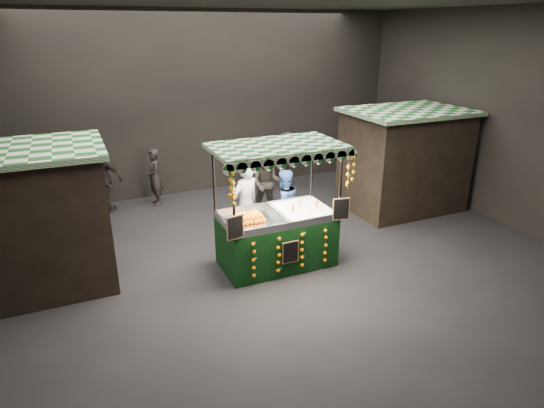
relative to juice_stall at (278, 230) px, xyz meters
name	(u,v)px	position (x,y,z in m)	size (l,w,h in m)	color
ground	(272,262)	(-0.07, 0.12, -0.77)	(12.00, 12.00, 0.00)	black
market_hall	(272,95)	(-0.07, 0.12, 2.61)	(12.10, 10.10, 5.05)	black
neighbour_stall_left	(23,220)	(-4.47, 1.12, 0.54)	(3.00, 2.20, 2.60)	black
neighbour_stall_right	(403,159)	(4.33, 1.62, 0.54)	(3.00, 2.20, 2.60)	black
juice_stall	(278,230)	(0.00, 0.00, 0.00)	(2.56, 1.51, 2.48)	black
vendor_grey	(246,205)	(-0.28, 1.04, 0.20)	(0.83, 0.70, 1.94)	gray
vendor_blue	(284,205)	(0.62, 1.05, 0.05)	(0.84, 0.68, 1.63)	#2A4786
shopper_0	(71,197)	(-3.68, 3.45, 0.09)	(0.75, 0.68, 1.72)	black
shopper_1	(267,184)	(0.82, 2.43, 0.10)	(1.05, 0.96, 1.75)	#2B2623
shopper_2	(103,178)	(-2.89, 4.44, 0.15)	(1.12, 1.01, 1.84)	black
shopper_3	(287,160)	(2.25, 4.27, 0.08)	(1.24, 1.17, 1.69)	black
shopper_4	(39,204)	(-4.35, 3.30, 0.07)	(0.91, 0.69, 1.68)	#2E2A26
shopper_5	(372,172)	(3.88, 2.30, 0.07)	(1.42, 1.48, 1.68)	#2D2724
shopper_6	(154,177)	(-1.59, 4.45, 0.00)	(0.41, 0.59, 1.53)	#292221
shopper_7	(91,191)	(-3.22, 3.69, 0.09)	(1.07, 0.63, 1.71)	#292322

